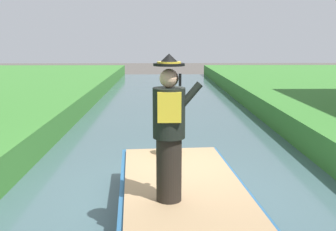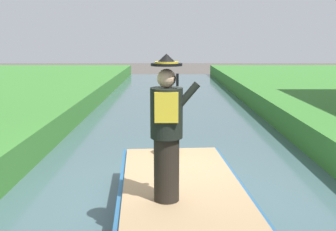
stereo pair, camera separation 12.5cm
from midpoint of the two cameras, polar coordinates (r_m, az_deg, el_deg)
name	(u,v)px [view 2 (the right image)]	position (r m, az deg, el deg)	size (l,w,h in m)	color
ground_plane	(181,205)	(6.86, 2.34, -12.59)	(80.00, 80.00, 0.00)	#4C4742
canal_water	(181,202)	(6.84, 2.35, -12.20)	(5.99, 48.00, 0.10)	#3D565B
boat	(183,206)	(5.82, 2.75, -12.75)	(2.10, 4.32, 0.61)	#23517A
person_pirate	(168,129)	(4.92, 0.66, -1.98)	(0.61, 0.42, 1.85)	black
parrot_plush	(169,141)	(7.08, 0.59, -3.65)	(0.36, 0.35, 0.57)	green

